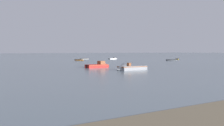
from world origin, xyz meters
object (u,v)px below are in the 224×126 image
(rowboat_moored_2, at_px, (177,59))
(rowboat_moored_4, at_px, (84,59))
(motorboat_moored_0, at_px, (100,66))
(rowboat_moored_6, at_px, (79,60))
(rowboat_moored_1, at_px, (171,60))
(motorboat_moored_2, at_px, (128,69))
(motorboat_moored_5, at_px, (114,59))

(rowboat_moored_2, distance_m, rowboat_moored_4, 40.38)
(motorboat_moored_0, relative_size, rowboat_moored_6, 1.48)
(rowboat_moored_2, bearing_deg, motorboat_moored_0, 155.93)
(rowboat_moored_4, bearing_deg, rowboat_moored_6, 78.61)
(rowboat_moored_1, distance_m, motorboat_moored_2, 54.95)
(motorboat_moored_2, height_order, rowboat_moored_6, motorboat_moored_2)
(rowboat_moored_1, height_order, rowboat_moored_2, rowboat_moored_1)
(motorboat_moored_0, height_order, motorboat_moored_2, motorboat_moored_0)
(motorboat_moored_0, distance_m, rowboat_moored_2, 65.20)
(motorboat_moored_2, xyz_separation_m, motorboat_moored_5, (35.97, 57.68, -0.11))
(rowboat_moored_6, bearing_deg, rowboat_moored_1, -162.67)
(rowboat_moored_1, distance_m, rowboat_moored_2, 15.67)
(motorboat_moored_0, bearing_deg, rowboat_moored_4, 65.70)
(motorboat_moored_2, relative_size, rowboat_moored_6, 1.67)
(rowboat_moored_1, bearing_deg, rowboat_moored_4, 165.86)
(rowboat_moored_6, bearing_deg, motorboat_moored_0, 122.96)
(rowboat_moored_1, bearing_deg, rowboat_moored_6, -172.96)
(rowboat_moored_1, bearing_deg, motorboat_moored_0, -110.41)
(motorboat_moored_5, bearing_deg, rowboat_moored_6, -166.33)
(motorboat_moored_5, bearing_deg, motorboat_moored_2, -121.85)
(motorboat_moored_0, xyz_separation_m, rowboat_moored_4, (24.65, 53.72, -0.16))
(rowboat_moored_2, distance_m, motorboat_moored_5, 27.51)
(rowboat_moored_1, bearing_deg, motorboat_moored_2, -100.68)
(motorboat_moored_2, height_order, motorboat_moored_5, motorboat_moored_2)
(rowboat_moored_1, distance_m, motorboat_moored_5, 27.25)
(rowboat_moored_4, relative_size, motorboat_moored_2, 0.65)
(motorboat_moored_0, height_order, rowboat_moored_1, motorboat_moored_0)
(rowboat_moored_1, xyz_separation_m, motorboat_moored_2, (-44.76, -31.88, 0.13))
(rowboat_moored_1, height_order, rowboat_moored_6, rowboat_moored_1)
(rowboat_moored_2, xyz_separation_m, motorboat_moored_5, (-21.70, 16.90, 0.04))
(rowboat_moored_1, xyz_separation_m, rowboat_moored_4, (-20.10, 32.16, -0.01))
(motorboat_moored_0, bearing_deg, motorboat_moored_2, -89.72)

